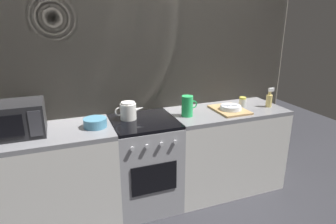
{
  "coord_description": "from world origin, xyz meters",
  "views": [
    {
      "loc": [
        -0.69,
        -2.44,
        1.81
      ],
      "look_at": [
        0.24,
        0.0,
        0.95
      ],
      "focal_mm": 30.77,
      "sensor_mm": 36.0,
      "label": 1
    }
  ],
  "objects_px": {
    "dish_pile": "(230,109)",
    "spice_jar": "(242,102)",
    "stove_unit": "(145,163)",
    "spray_bottle": "(269,99)",
    "microwave": "(14,119)",
    "kettle": "(128,111)",
    "mixing_bowl": "(95,123)",
    "pitcher": "(187,106)"
  },
  "relations": [
    {
      "from": "stove_unit",
      "to": "mixing_bowl",
      "type": "distance_m",
      "value": 0.66
    },
    {
      "from": "kettle",
      "to": "spray_bottle",
      "type": "bearing_deg",
      "value": -5.61
    },
    {
      "from": "spice_jar",
      "to": "spray_bottle",
      "type": "distance_m",
      "value": 0.28
    },
    {
      "from": "mixing_bowl",
      "to": "dish_pile",
      "type": "distance_m",
      "value": 1.34
    },
    {
      "from": "dish_pile",
      "to": "mixing_bowl",
      "type": "bearing_deg",
      "value": 178.81
    },
    {
      "from": "mixing_bowl",
      "to": "pitcher",
      "type": "distance_m",
      "value": 0.87
    },
    {
      "from": "stove_unit",
      "to": "spice_jar",
      "type": "relative_size",
      "value": 8.57
    },
    {
      "from": "stove_unit",
      "to": "kettle",
      "type": "distance_m",
      "value": 0.55
    },
    {
      "from": "stove_unit",
      "to": "microwave",
      "type": "height_order",
      "value": "microwave"
    },
    {
      "from": "microwave",
      "to": "kettle",
      "type": "relative_size",
      "value": 1.62
    },
    {
      "from": "microwave",
      "to": "pitcher",
      "type": "height_order",
      "value": "microwave"
    },
    {
      "from": "kettle",
      "to": "mixing_bowl",
      "type": "bearing_deg",
      "value": -162.45
    },
    {
      "from": "stove_unit",
      "to": "spray_bottle",
      "type": "height_order",
      "value": "spray_bottle"
    },
    {
      "from": "dish_pile",
      "to": "spice_jar",
      "type": "distance_m",
      "value": 0.22
    },
    {
      "from": "microwave",
      "to": "spray_bottle",
      "type": "distance_m",
      "value": 2.44
    },
    {
      "from": "microwave",
      "to": "spice_jar",
      "type": "bearing_deg",
      "value": 0.22
    },
    {
      "from": "mixing_bowl",
      "to": "spice_jar",
      "type": "height_order",
      "value": "spice_jar"
    },
    {
      "from": "stove_unit",
      "to": "spray_bottle",
      "type": "relative_size",
      "value": 4.43
    },
    {
      "from": "pitcher",
      "to": "mixing_bowl",
      "type": "bearing_deg",
      "value": 179.08
    },
    {
      "from": "kettle",
      "to": "stove_unit",
      "type": "bearing_deg",
      "value": -32.58
    },
    {
      "from": "kettle",
      "to": "pitcher",
      "type": "xyz_separation_m",
      "value": [
        0.55,
        -0.11,
        0.02
      ]
    },
    {
      "from": "dish_pile",
      "to": "spray_bottle",
      "type": "distance_m",
      "value": 0.47
    },
    {
      "from": "pitcher",
      "to": "spice_jar",
      "type": "distance_m",
      "value": 0.68
    },
    {
      "from": "microwave",
      "to": "mixing_bowl",
      "type": "relative_size",
      "value": 2.3
    },
    {
      "from": "stove_unit",
      "to": "pitcher",
      "type": "bearing_deg",
      "value": -4.87
    },
    {
      "from": "stove_unit",
      "to": "kettle",
      "type": "height_order",
      "value": "kettle"
    },
    {
      "from": "stove_unit",
      "to": "mixing_bowl",
      "type": "relative_size",
      "value": 4.5
    },
    {
      "from": "spray_bottle",
      "to": "pitcher",
      "type": "bearing_deg",
      "value": 178.07
    },
    {
      "from": "spice_jar",
      "to": "spray_bottle",
      "type": "bearing_deg",
      "value": -21.08
    },
    {
      "from": "stove_unit",
      "to": "kettle",
      "type": "xyz_separation_m",
      "value": [
        -0.12,
        0.08,
        0.53
      ]
    },
    {
      "from": "mixing_bowl",
      "to": "dish_pile",
      "type": "bearing_deg",
      "value": -1.19
    },
    {
      "from": "mixing_bowl",
      "to": "spray_bottle",
      "type": "bearing_deg",
      "value": -1.45
    },
    {
      "from": "microwave",
      "to": "dish_pile",
      "type": "height_order",
      "value": "microwave"
    },
    {
      "from": "spice_jar",
      "to": "mixing_bowl",
      "type": "bearing_deg",
      "value": -177.94
    },
    {
      "from": "kettle",
      "to": "pitcher",
      "type": "bearing_deg",
      "value": -11.76
    },
    {
      "from": "microwave",
      "to": "kettle",
      "type": "bearing_deg",
      "value": 3.26
    },
    {
      "from": "dish_pile",
      "to": "stove_unit",
      "type": "bearing_deg",
      "value": 176.79
    },
    {
      "from": "stove_unit",
      "to": "pitcher",
      "type": "height_order",
      "value": "pitcher"
    },
    {
      "from": "pitcher",
      "to": "spice_jar",
      "type": "height_order",
      "value": "pitcher"
    },
    {
      "from": "pitcher",
      "to": "kettle",
      "type": "bearing_deg",
      "value": 168.24
    },
    {
      "from": "kettle",
      "to": "spice_jar",
      "type": "height_order",
      "value": "kettle"
    },
    {
      "from": "dish_pile",
      "to": "microwave",
      "type": "bearing_deg",
      "value": 177.81
    }
  ]
}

